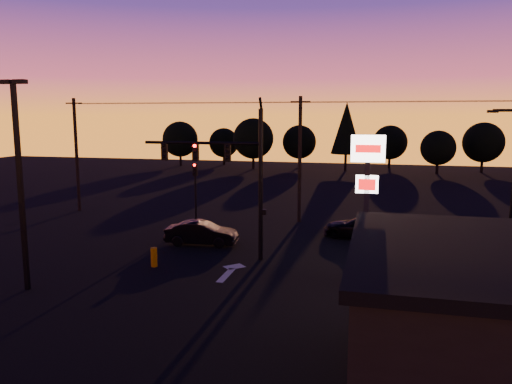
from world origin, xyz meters
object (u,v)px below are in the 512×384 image
pylon_sign (367,177)px  car_mid (202,233)px  secondary_signal (195,184)px  streetlight (512,182)px  bollard (154,257)px  traffic_signal_mast (231,167)px  parking_lot_light (19,172)px  suv_parked (438,315)px  car_right (365,227)px

pylon_sign → car_mid: (-9.65, 4.71, -4.21)m
secondary_signal → car_mid: size_ratio=1.02×
streetlight → car_mid: bearing=177.5°
secondary_signal → bollard: secondary_signal is taller
pylon_sign → bollard: size_ratio=6.90×
traffic_signal_mast → pylon_sign: bearing=-19.4°
traffic_signal_mast → parking_lot_light: bearing=-136.6°
pylon_sign → suv_parked: bearing=-60.4°
parking_lot_light → pylon_sign: size_ratio=1.34×
car_mid → streetlight: bearing=-97.2°
parking_lot_light → streetlight: size_ratio=1.14×
suv_parked → streetlight: bearing=31.5°
streetlight → car_mid: 16.99m
traffic_signal_mast → pylon_sign: size_ratio=1.26×
pylon_sign → bollard: bearing=-179.8°
traffic_signal_mast → streetlight: size_ratio=1.07×
suv_parked → car_right: bearing=69.4°
streetlight → bollard: 18.30m
secondary_signal → pylon_sign: size_ratio=0.64×
secondary_signal → car_right: secondary_signal is taller
bollard → suv_parked: 14.07m
bollard → streetlight: bearing=13.1°
traffic_signal_mast → secondary_signal: size_ratio=1.97×
streetlight → suv_parked: size_ratio=1.75×
secondary_signal → car_mid: (2.35, -5.27, -2.16)m
secondary_signal → pylon_sign: pylon_sign is taller
car_mid → suv_parked: (12.39, -9.54, -0.07)m
car_mid → car_right: size_ratio=0.83×
parking_lot_light → car_mid: size_ratio=2.13×
secondary_signal → bollard: size_ratio=4.41×
streetlight → bollard: size_ratio=8.11×
bollard → parking_lot_light: bearing=-131.9°
streetlight → suv_parked: streetlight is taller
traffic_signal_mast → parking_lot_light: parking_lot_light is taller
secondary_signal → suv_parked: (14.74, -14.81, -2.23)m
car_mid → traffic_signal_mast: bearing=-135.7°
pylon_sign → car_right: bearing=91.6°
bollard → car_mid: car_mid is taller
streetlight → car_mid: streetlight is taller
parking_lot_light → streetlight: bearing=21.7°
secondary_signal → bollard: (1.50, -10.02, -2.37)m
streetlight → parking_lot_light: bearing=-158.3°
suv_parked → car_mid: bearing=109.2°
traffic_signal_mast → car_right: bearing=41.1°
suv_parked → pylon_sign: bearing=86.4°
traffic_signal_mast → parking_lot_light: size_ratio=0.94×
streetlight → secondary_signal: bearing=162.4°
secondary_signal → parking_lot_light: size_ratio=0.48×
streetlight → car_mid: size_ratio=1.87×
parking_lot_light → streetlight: (21.41, 8.50, -0.85)m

